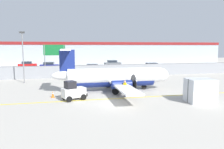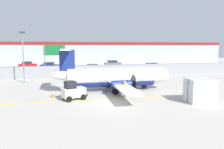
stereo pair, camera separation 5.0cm
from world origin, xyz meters
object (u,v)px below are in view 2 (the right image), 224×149
traffic_cone_near_left (133,89)px  parked_car_3 (113,63)px  parked_car_1 (50,66)px  highway_sign (55,53)px  parked_car_4 (151,66)px  baggage_tug (73,91)px  parked_car_2 (92,68)px  traffic_cone_near_right (53,94)px  apron_light_pole (23,53)px  ground_crew_worker (125,88)px  commuter_airplane (116,77)px  parked_car_0 (28,65)px  cargo_container (200,91)px

traffic_cone_near_left → parked_car_3: bearing=81.4°
parked_car_1 → highway_sign: size_ratio=0.79×
parked_car_4 → baggage_tug: bearing=53.2°
traffic_cone_near_left → parked_car_2: (-2.24, 19.68, 0.58)m
traffic_cone_near_right → apron_light_pole: size_ratio=0.09×
parked_car_1 → apron_light_pole: (-2.48, -18.51, 3.41)m
parked_car_1 → apron_light_pole: bearing=-91.3°
traffic_cone_near_left → traffic_cone_near_right: (-9.00, -1.19, 0.00)m
baggage_tug → traffic_cone_near_left: (6.99, 2.68, -0.54)m
traffic_cone_near_left → traffic_cone_near_right: same height
parked_car_4 → apron_light_pole: bearing=26.0°
baggage_tug → ground_crew_worker: (5.30, 0.16, 0.10)m
parked_car_2 → traffic_cone_near_right: bearing=79.3°
parked_car_2 → apron_light_pole: bearing=51.2°
parked_car_2 → baggage_tug: bearing=85.3°
traffic_cone_near_right → highway_sign: 16.13m
traffic_cone_near_left → parked_car_1: parked_car_1 is taller
commuter_airplane → traffic_cone_near_left: bearing=-23.5°
ground_crew_worker → highway_sign: size_ratio=0.31×
commuter_airplane → parked_car_0: commuter_airplane is taller
traffic_cone_near_left → commuter_airplane: bearing=155.5°
apron_light_pole → baggage_tug: bearing=-61.5°
parked_car_4 → apron_light_pole: apron_light_pole is taller
commuter_airplane → parked_car_1: size_ratio=3.67×
traffic_cone_near_left → parked_car_4: size_ratio=0.15×
parked_car_0 → parked_car_4: 28.88m
ground_crew_worker → parked_car_0: 36.30m
traffic_cone_near_right → apron_light_pole: apron_light_pole is taller
parked_car_0 → highway_sign: bearing=-72.9°
cargo_container → parked_car_1: size_ratio=0.59×
cargo_container → traffic_cone_near_left: (-4.56, 6.16, -0.79)m
parked_car_3 → traffic_cone_near_left: bearing=-104.9°
ground_crew_worker → parked_car_2: same height
parked_car_1 → parked_car_2: bearing=-35.9°
cargo_container → traffic_cone_near_right: cargo_container is taller
baggage_tug → highway_sign: (-2.23, 17.16, 3.28)m
cargo_container → traffic_cone_near_right: (-13.57, 4.97, -0.79)m
traffic_cone_near_right → parked_car_3: size_ratio=0.15×
parked_car_4 → traffic_cone_near_right: bearing=48.3°
baggage_tug → highway_sign: highway_sign is taller
baggage_tug → parked_car_4: (17.81, 22.94, 0.04)m
commuter_airplane → cargo_container: 9.49m
parked_car_2 → parked_car_3: size_ratio=1.00×
ground_crew_worker → parked_car_3: bearing=-103.1°
baggage_tug → cargo_container: bearing=-38.9°
baggage_tug → parked_car_3: 35.55m
parked_car_3 → highway_sign: size_ratio=0.79×
cargo_container → apron_light_pole: bearing=144.6°
cargo_container → parked_car_2: (-6.80, 25.85, -0.21)m
traffic_cone_near_left → traffic_cone_near_right: 9.08m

